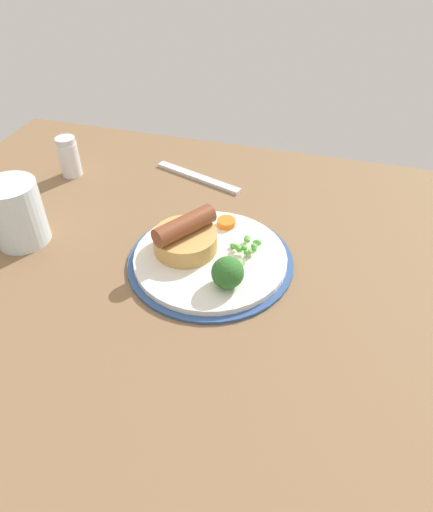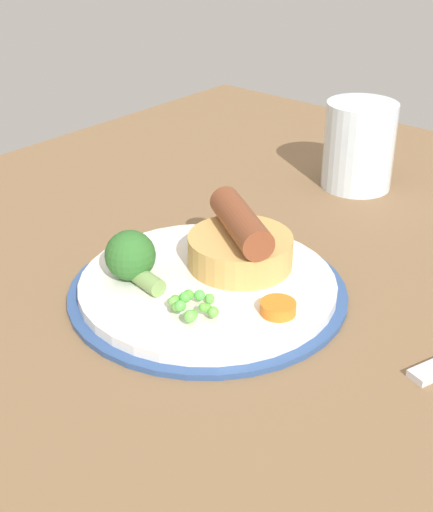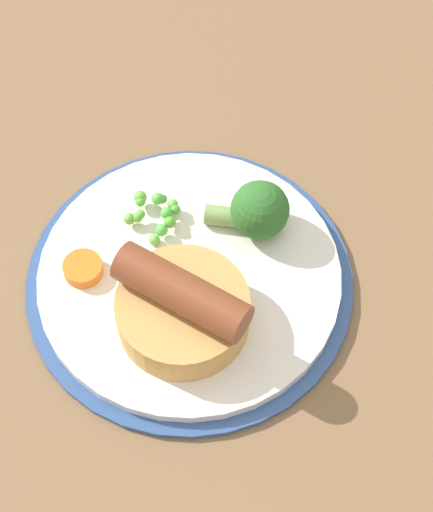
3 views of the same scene
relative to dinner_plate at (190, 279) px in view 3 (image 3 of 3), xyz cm
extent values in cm
cube|color=brown|center=(-1.54, 2.70, -2.07)|extent=(110.00, 80.00, 3.00)
cylinder|color=#2D4C84|center=(0.00, 0.00, -0.32)|extent=(24.00, 24.00, 0.50)
cylinder|color=silver|center=(0.00, 0.00, 0.13)|extent=(22.08, 22.08, 1.40)
cylinder|color=tan|center=(3.87, -0.44, 2.24)|extent=(9.24, 9.24, 2.81)
cylinder|color=#33190C|center=(3.87, -0.44, 3.49)|extent=(7.39, 7.39, 0.30)
cylinder|color=brown|center=(3.87, -0.44, 5.04)|extent=(7.56, 9.52, 2.80)
sphere|color=#56AC36|center=(-3.92, -1.37, 1.70)|extent=(0.90, 0.90, 0.90)
sphere|color=#61B146|center=(-6.19, -3.60, 1.76)|extent=(0.99, 0.99, 0.99)
sphere|color=#53B535|center=(-5.79, -3.59, 1.72)|extent=(0.73, 0.73, 0.73)
sphere|color=#5AB039|center=(-4.62, -3.57, 1.78)|extent=(0.73, 0.73, 0.73)
sphere|color=#56B346|center=(-5.86, -2.28, 1.98)|extent=(0.93, 0.93, 0.93)
sphere|color=#58A33B|center=(-5.97, -1.93, 1.79)|extent=(0.72, 0.72, 0.72)
sphere|color=#51A336|center=(-5.05, -0.97, 1.66)|extent=(0.78, 0.78, 0.78)
sphere|color=#51B949|center=(-3.27, -1.99, 1.62)|extent=(0.91, 0.91, 0.91)
sphere|color=green|center=(-4.59, -1.62, 1.91)|extent=(0.90, 0.90, 0.90)
sphere|color=#63A841|center=(-4.38, -4.38, 1.57)|extent=(0.90, 0.90, 0.90)
sphere|color=#56AE36|center=(-4.40, -3.76, 1.70)|extent=(0.75, 0.75, 0.75)
sphere|color=#66B146|center=(-5.49, -1.15, 1.72)|extent=(0.82, 0.82, 0.82)
sphere|color=#5BAD42|center=(-2.66, -2.52, 1.24)|extent=(0.81, 0.81, 0.81)
sphere|color=#2D6628|center=(-3.94, 5.24, 3.01)|extent=(4.35, 4.35, 4.35)
cylinder|color=#7A9E56|center=(-4.40, 2.50, 1.59)|extent=(1.99, 3.17, 1.52)
cylinder|color=orange|center=(-0.31, -7.64, 1.32)|extent=(3.81, 3.81, 0.98)
camera|label=1|loc=(-14.67, 47.84, 43.08)|focal=32.00mm
camera|label=2|loc=(-39.52, -34.65, 31.73)|focal=50.00mm
camera|label=3|loc=(31.31, 1.13, 54.22)|focal=60.00mm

